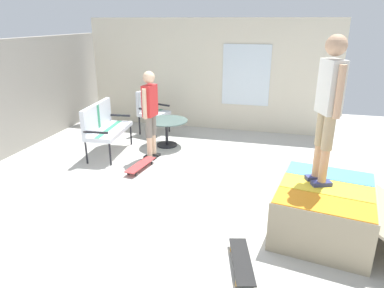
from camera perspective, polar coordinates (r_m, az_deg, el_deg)
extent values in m
cube|color=beige|center=(5.38, -0.67, -9.45)|extent=(12.00, 12.00, 0.10)
cube|color=beige|center=(8.61, 2.83, 11.25)|extent=(0.20, 6.00, 2.62)
cube|color=silver|center=(8.35, 8.84, 11.06)|extent=(0.03, 1.10, 1.40)
cube|color=tan|center=(4.74, 20.73, -10.09)|extent=(1.52, 1.33, 0.63)
cube|color=orange|center=(4.20, 20.74, -9.14)|extent=(0.61, 1.14, 0.01)
cube|color=yellow|center=(4.60, 21.21, -6.59)|extent=(0.61, 1.14, 0.01)
cube|color=#4C99D8|center=(5.01, 21.60, -4.46)|extent=(0.61, 1.14, 0.01)
cylinder|color=#B2B2B7|center=(4.65, 14.61, -5.96)|extent=(1.29, 0.27, 0.05)
cylinder|color=black|center=(6.62, -13.25, -1.64)|extent=(0.04, 0.04, 0.44)
cylinder|color=black|center=(7.65, -9.98, 1.49)|extent=(0.04, 0.04, 0.44)
cylinder|color=black|center=(6.82, -16.91, -1.38)|extent=(0.04, 0.04, 0.44)
cylinder|color=black|center=(7.82, -13.24, 1.65)|extent=(0.04, 0.04, 0.44)
cube|color=silver|center=(7.14, -13.40, 2.11)|extent=(1.29, 0.66, 0.08)
cube|color=#338C66|center=(7.12, -13.43, 2.43)|extent=(1.21, 0.21, 0.00)
cube|color=silver|center=(7.15, -15.33, 4.40)|extent=(1.25, 0.19, 0.50)
cube|color=#338C66|center=(7.15, -15.33, 4.40)|extent=(0.11, 0.09, 0.46)
cube|color=black|center=(6.56, -15.50, 1.85)|extent=(0.08, 0.47, 0.04)
cube|color=black|center=(7.63, -11.79, 4.62)|extent=(0.08, 0.47, 0.04)
cylinder|color=black|center=(8.01, -5.99, 2.52)|extent=(0.04, 0.04, 0.44)
cylinder|color=black|center=(8.43, -3.77, 3.46)|extent=(0.04, 0.04, 0.44)
cylinder|color=black|center=(8.30, -8.58, 3.01)|extent=(0.04, 0.04, 0.44)
cylinder|color=black|center=(8.70, -6.31, 3.90)|extent=(0.04, 0.04, 0.44)
cube|color=silver|center=(8.29, -6.22, 4.96)|extent=(0.75, 0.71, 0.08)
cube|color=#338C66|center=(8.28, -6.23, 5.24)|extent=(0.58, 0.26, 0.00)
cube|color=silver|center=(8.36, -7.58, 7.08)|extent=(0.62, 0.26, 0.50)
cube|color=#338C66|center=(8.36, -7.58, 7.08)|extent=(0.12, 0.11, 0.46)
cube|color=black|center=(8.03, -7.53, 5.61)|extent=(0.17, 0.46, 0.04)
cube|color=black|center=(8.47, -5.06, 6.44)|extent=(0.17, 0.46, 0.04)
cylinder|color=black|center=(7.47, -4.16, 1.75)|extent=(0.06, 0.06, 0.55)
cylinder|color=black|center=(7.56, -4.11, -0.12)|extent=(0.44, 0.44, 0.03)
cylinder|color=#4C6660|center=(7.39, -4.22, 3.85)|extent=(0.90, 0.90, 0.02)
cube|color=black|center=(6.87, -6.89, -2.21)|extent=(0.14, 0.25, 0.05)
cylinder|color=beige|center=(6.79, -6.97, -0.46)|extent=(0.10, 0.10, 0.40)
cylinder|color=slate|center=(6.66, -7.11, 2.76)|extent=(0.13, 0.13, 0.40)
cube|color=black|center=(7.01, -6.23, -1.73)|extent=(0.14, 0.25, 0.05)
cylinder|color=beige|center=(6.93, -6.30, -0.01)|extent=(0.10, 0.10, 0.40)
cylinder|color=slate|center=(6.81, -6.42, 3.15)|extent=(0.13, 0.13, 0.40)
cube|color=red|center=(6.61, -6.93, 7.06)|extent=(0.34, 0.22, 0.59)
sphere|color=beige|center=(6.53, -7.09, 10.80)|extent=(0.23, 0.23, 0.23)
cylinder|color=beige|center=(6.44, -7.78, 6.51)|extent=(0.08, 0.08, 0.56)
cylinder|color=beige|center=(6.79, -6.12, 7.24)|extent=(0.08, 0.08, 0.56)
cube|color=navy|center=(4.73, 19.51, -5.20)|extent=(0.19, 0.26, 0.05)
cylinder|color=tan|center=(4.65, 19.84, -2.56)|extent=(0.10, 0.10, 0.42)
cylinder|color=tan|center=(4.51, 20.45, 2.40)|extent=(0.13, 0.13, 0.42)
cube|color=navy|center=(4.60, 20.42, -6.07)|extent=(0.19, 0.26, 0.05)
cylinder|color=tan|center=(4.51, 20.77, -3.36)|extent=(0.10, 0.10, 0.42)
cylinder|color=tan|center=(4.37, 21.43, 1.73)|extent=(0.13, 0.13, 0.42)
cube|color=silver|center=(4.32, 21.78, 8.67)|extent=(0.36, 0.29, 0.62)
sphere|color=tan|center=(4.27, 22.57, 14.71)|extent=(0.24, 0.24, 0.24)
cylinder|color=tan|center=(4.50, 20.56, 8.94)|extent=(0.08, 0.08, 0.59)
cylinder|color=tan|center=(4.15, 23.02, 7.82)|extent=(0.08, 0.08, 0.59)
cube|color=#B23838|center=(6.39, -8.43, -3.36)|extent=(0.82, 0.31, 0.02)
cylinder|color=#333333|center=(6.60, -6.57, -3.12)|extent=(0.06, 0.04, 0.06)
cylinder|color=#333333|center=(6.67, -7.78, -2.90)|extent=(0.06, 0.04, 0.06)
cylinder|color=#333333|center=(6.16, -9.08, -4.97)|extent=(0.06, 0.04, 0.06)
cylinder|color=#333333|center=(6.24, -10.34, -4.71)|extent=(0.06, 0.04, 0.06)
cube|color=black|center=(4.04, 8.14, -18.36)|extent=(0.82, 0.39, 0.02)
cylinder|color=gold|center=(4.31, 8.70, -16.72)|extent=(0.06, 0.04, 0.06)
cylinder|color=gold|center=(4.29, 6.49, -16.79)|extent=(0.06, 0.04, 0.06)
cylinder|color=gold|center=(3.88, 9.91, -21.61)|extent=(0.06, 0.04, 0.06)
cylinder|color=gold|center=(3.86, 7.39, -21.73)|extent=(0.06, 0.04, 0.06)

